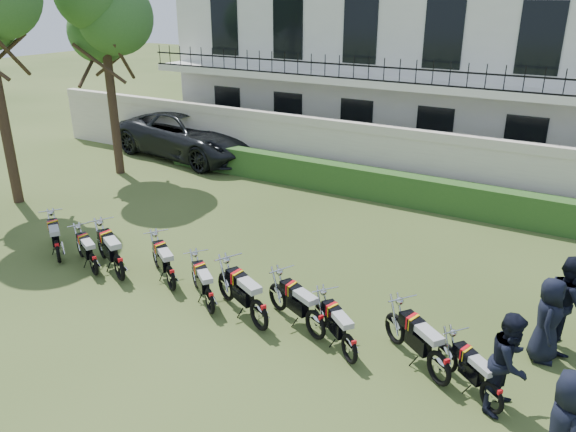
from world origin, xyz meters
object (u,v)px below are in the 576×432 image
at_px(motorcycle_7, 350,342).
at_px(officer_3, 548,320).
at_px(motorcycle_1, 93,259).
at_px(officer_0, 565,431).
at_px(motorcycle_9, 493,391).
at_px(motorcycle_5, 259,308).
at_px(motorcycle_8, 440,361).
at_px(tree_west_near, 102,9).
at_px(motorcycle_6, 316,318).
at_px(motorcycle_2, 119,261).
at_px(officer_1, 510,362).
at_px(motorcycle_4, 210,295).
at_px(motorcycle_3, 170,272).
at_px(suv, 192,135).
at_px(motorcycle_0, 57,246).
at_px(officer_4, 568,303).

distance_m(motorcycle_7, officer_3, 3.65).
height_order(motorcycle_1, officer_0, officer_0).
bearing_deg(motorcycle_9, officer_3, 23.59).
xyz_separation_m(motorcycle_5, motorcycle_9, (4.57, -0.09, -0.10)).
height_order(motorcycle_8, motorcycle_9, motorcycle_8).
height_order(tree_west_near, motorcycle_6, tree_west_near).
height_order(motorcycle_5, motorcycle_9, motorcycle_5).
xyz_separation_m(motorcycle_2, officer_1, (8.72, 0.06, 0.36)).
bearing_deg(motorcycle_4, motorcycle_8, -50.98).
xyz_separation_m(motorcycle_1, motorcycle_3, (2.12, 0.37, 0.04)).
xyz_separation_m(motorcycle_1, suv, (-4.78, 9.54, 0.50)).
distance_m(motorcycle_3, motorcycle_5, 2.66).
relative_size(motorcycle_3, officer_0, 0.89).
bearing_deg(tree_west_near, officer_3, -15.91).
relative_size(motorcycle_8, officer_1, 0.94).
height_order(motorcycle_0, motorcycle_8, motorcycle_8).
relative_size(tree_west_near, motorcycle_3, 4.81).
relative_size(motorcycle_6, officer_1, 1.02).
height_order(motorcycle_6, officer_4, officer_4).
height_order(tree_west_near, officer_3, tree_west_near).
distance_m(motorcycle_7, officer_1, 2.74).
xyz_separation_m(motorcycle_3, motorcycle_7, (4.66, -0.40, -0.03)).
bearing_deg(tree_west_near, motorcycle_7, -27.14).
bearing_deg(officer_1, motorcycle_6, 98.62).
distance_m(officer_1, officer_4, 2.43).
distance_m(motorcycle_9, officer_0, 1.57).
bearing_deg(motorcycle_8, motorcycle_1, 127.41).
xyz_separation_m(motorcycle_1, motorcycle_2, (0.75, 0.11, 0.08)).
distance_m(motorcycle_4, motorcycle_8, 4.88).
bearing_deg(officer_1, motorcycle_5, 102.86).
bearing_deg(motorcycle_7, motorcycle_9, -52.63).
bearing_deg(officer_3, officer_4, -27.45).
distance_m(motorcycle_1, motorcycle_7, 6.78).
bearing_deg(motorcycle_2, tree_west_near, 72.90).
height_order(motorcycle_4, motorcycle_5, motorcycle_5).
relative_size(motorcycle_8, motorcycle_9, 1.19).
bearing_deg(motorcycle_8, motorcycle_0, 127.17).
xyz_separation_m(motorcycle_2, motorcycle_3, (1.37, 0.26, -0.05)).
height_order(motorcycle_9, officer_0, officer_0).
distance_m(motorcycle_0, motorcycle_8, 9.69).
bearing_deg(motorcycle_2, motorcycle_8, -62.42).
bearing_deg(motorcycle_2, suv, 57.41).
height_order(motorcycle_0, motorcycle_5, motorcycle_5).
height_order(motorcycle_4, motorcycle_7, motorcycle_4).
relative_size(officer_1, officer_4, 0.92).
height_order(motorcycle_4, officer_1, officer_1).
bearing_deg(motorcycle_2, motorcycle_1, 125.40).
relative_size(motorcycle_6, motorcycle_7, 1.23).
bearing_deg(officer_4, motorcycle_5, 101.76).
distance_m(motorcycle_4, officer_4, 7.06).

